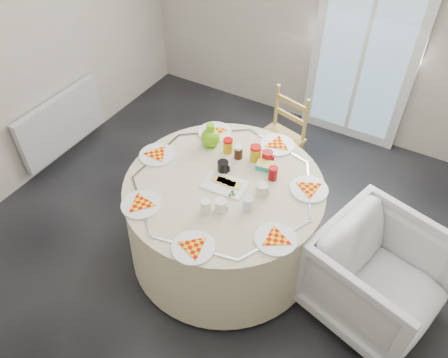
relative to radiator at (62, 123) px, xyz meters
The scene contains 14 objects.
floor 1.99m from the radiator, ahead, with size 4.00×4.00×0.00m, color black.
wall_back 2.80m from the radiator, 42.86° to the left, with size 4.00×0.02×2.60m, color #BCB5A3.
wall_left 0.94m from the radiator, 106.70° to the right, with size 0.02×4.00×2.60m, color #BCB5A3.
glass_door 3.00m from the radiator, 36.79° to the left, with size 1.00×0.08×2.10m, color silver.
radiator is the anchor object (origin of this frame).
table 2.00m from the radiator, ahead, with size 1.48×1.48×0.75m, color beige.
wooden_chair 2.09m from the radiator, 21.65° to the left, with size 0.39×0.37×0.86m, color tan, non-canonical shape.
armchair 3.17m from the radiator, ahead, with size 0.80×0.75×0.82m, color silver.
place_settings 2.04m from the radiator, ahead, with size 1.47×1.47×0.03m, color white, non-canonical shape.
jar_cluster 2.08m from the radiator, ahead, with size 0.49×0.24×0.14m, color brown, non-canonical shape.
butter_tub 2.20m from the radiator, ahead, with size 0.13×0.09×0.05m, color #19A7A2.
green_pitcher 1.74m from the radiator, ahead, with size 0.15×0.15×0.20m, color #65BA0F, non-canonical shape.
cheese_platter 2.05m from the radiator, ahead, with size 0.31×0.20×0.04m, color silver, non-canonical shape.
mugs_glasses 2.15m from the radiator, ahead, with size 0.61×0.61×0.11m, color gray, non-canonical shape.
Camera 1 is at (1.15, -1.98, 2.92)m, focal length 35.00 mm.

